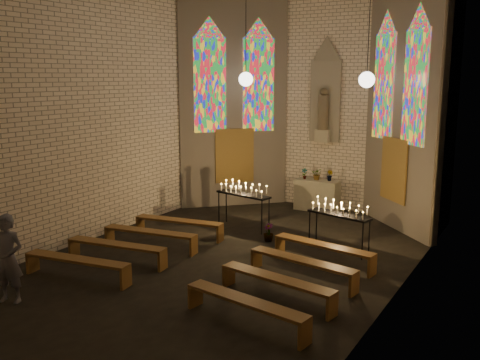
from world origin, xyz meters
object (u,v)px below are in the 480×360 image
object	(u,v)px
votive_stand_left	(243,191)
visitor	(8,259)
votive_stand_right	(339,211)
aisle_flower_pot	(268,232)
altar	(317,195)

from	to	relation	value
votive_stand_left	visitor	distance (m)	6.83
votive_stand_right	visitor	size ratio (longest dim) A/B	0.97
aisle_flower_pot	visitor	size ratio (longest dim) A/B	0.28
votive_stand_left	visitor	world-z (taller)	visitor
altar	votive_stand_right	xyz separation A→B (m)	(2.07, -3.60, 0.53)
votive_stand_right	visitor	bearing A→B (deg)	-113.09
aisle_flower_pot	votive_stand_left	size ratio (longest dim) A/B	0.27
votive_stand_left	votive_stand_right	size ratio (longest dim) A/B	1.04
votive_stand_left	votive_stand_right	world-z (taller)	votive_stand_left
votive_stand_right	votive_stand_left	bearing A→B (deg)	-178.27
votive_stand_right	aisle_flower_pot	bearing A→B (deg)	-163.05
visitor	altar	bearing A→B (deg)	57.65
visitor	aisle_flower_pot	bearing A→B (deg)	48.29
votive_stand_left	aisle_flower_pot	bearing A→B (deg)	-21.42
altar	aisle_flower_pot	size ratio (longest dim) A/B	2.90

